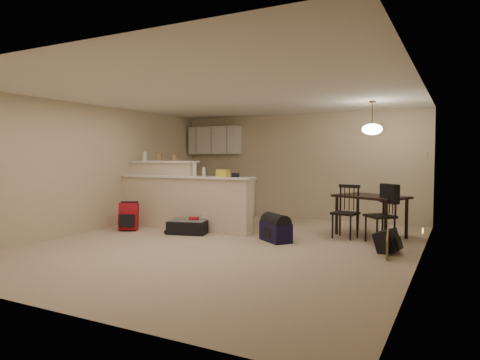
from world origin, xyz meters
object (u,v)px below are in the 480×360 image
Objects in this scene: dining_table at (371,200)px; suitcase at (188,227)px; red_backpack at (129,217)px; dining_chair_far at (380,214)px; black_daypack at (387,241)px; dining_chair_near at (345,212)px; pendant_lamp at (372,129)px; navy_duffel at (276,232)px.

dining_table reaches higher than suitcase.
suitcase is 1.30m from red_backpack.
dining_chair_far is 2.58× the size of black_daypack.
dining_chair_near reaches higher than dining_table.
pendant_lamp is at bearing 162.59° from dining_chair_far.
suitcase is 1.20× the size of navy_duffel.
dining_chair_near is 2.96m from suitcase.
dining_table is at bearing 7.73° from suitcase.
dining_table is at bearing -8.85° from red_backpack.
dining_chair_far is (0.64, -0.19, 0.01)m from dining_chair_near.
pendant_lamp is 2.60m from navy_duffel.
navy_duffel is at bearing -109.53° from dining_chair_far.
dining_chair_far reaches higher than black_daypack.
red_backpack is at bearing -136.15° from dining_table.
dining_table is 1.98× the size of suitcase.
suitcase is (-3.16, -1.32, -1.87)m from pendant_lamp.
dining_table is 3.76× the size of black_daypack.
pendant_lamp is 0.63× the size of dining_chair_far.
dining_chair_near is 0.97× the size of dining_chair_far.
black_daypack is (0.48, -1.25, -1.82)m from pendant_lamp.
dining_chair_far reaches higher than suitcase.
pendant_lamp is 0.64× the size of dining_chair_near.
pendant_lamp is 1.14× the size of red_backpack.
navy_duffel is (1.78, 0.08, 0.04)m from suitcase.
dining_chair_far is at bearing -40.94° from dining_table.
dining_chair_far is at bearing 60.07° from navy_duffel.
black_daypack is at bearing -13.74° from suitcase.
pendant_lamp reaches higher than dining_chair_far.
dining_table reaches higher than red_backpack.
red_backpack is (-4.44, -1.56, -1.72)m from pendant_lamp.
dining_table is 1.32m from pendant_lamp.
dining_table is 2.66× the size of red_backpack.
pendant_lamp is at bearing 24.45° from dining_table.
navy_duffel is at bearing 99.37° from black_daypack.
pendant_lamp is 1.61× the size of black_daypack.
suitcase is at bearing -17.60° from red_backpack.
black_daypack reaches higher than suitcase.
pendant_lamp reaches higher than suitcase.
pendant_lamp is 5.01m from red_backpack.
black_daypack is at bearing -68.86° from pendant_lamp.
dining_table is 3.47m from suitcase.
black_daypack is (0.22, -0.68, -0.33)m from dining_chair_far.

